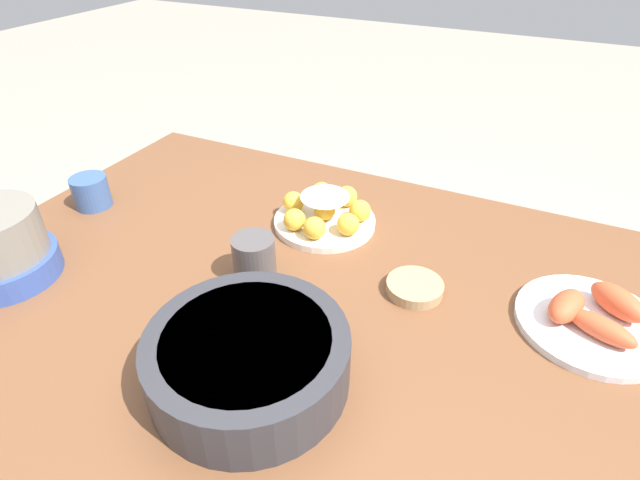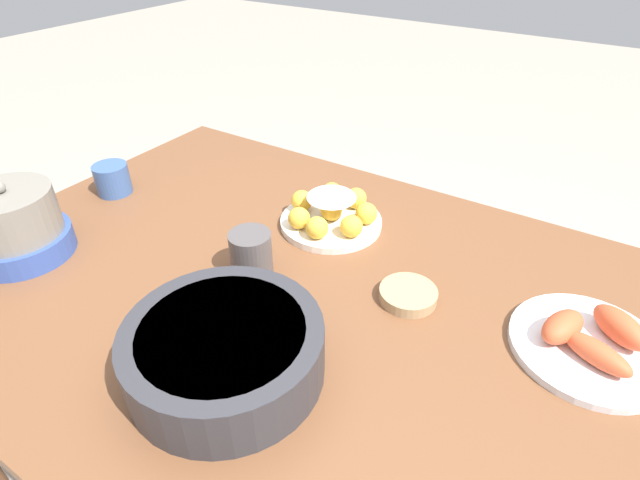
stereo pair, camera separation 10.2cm
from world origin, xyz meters
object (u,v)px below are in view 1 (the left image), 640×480
Objects in this scene: dining_table at (315,326)px; sauce_bowl at (415,287)px; serving_bowl at (248,357)px; cup_near at (91,192)px; cake_plate at (325,214)px; seafood_platter at (593,318)px; cup_far at (254,259)px.

sauce_bowl is (-0.17, -0.09, 0.10)m from dining_table.
serving_bowl reaches higher than cup_near.
seafood_platter is (-0.56, 0.09, -0.01)m from cake_plate.
dining_table is at bearing 110.30° from cake_plate.
sauce_bowl is 0.31m from seafood_platter.
seafood_platter is (-0.47, -0.13, 0.10)m from dining_table.
serving_bowl is 3.34× the size of cup_far.
sauce_bowl is at bearing -178.22° from cup_near.
serving_bowl is 0.25m from cup_far.
dining_table is 5.90× the size of seafood_platter.
cake_plate is 0.91× the size of seafood_platter.
cake_plate is 0.24m from cup_far.
seafood_platter is at bearing 170.42° from cake_plate.
cup_far is (0.04, 0.23, 0.02)m from cake_plate.
serving_bowl is at bearing 61.29° from sauce_bowl.
serving_bowl is 2.85× the size of sauce_bowl.
sauce_bowl is at bearing -118.71° from serving_bowl.
seafood_platter is at bearing -171.60° from sauce_bowl.
seafood_platter is (-0.30, -0.04, 0.01)m from sauce_bowl.
serving_bowl is 0.36m from sauce_bowl.
cake_plate reaches higher than sauce_bowl.
serving_bowl is at bearing 36.86° from seafood_platter.
dining_table is at bearing 15.41° from seafood_platter.
seafood_platter reaches higher than dining_table.
cup_near is at bearing 1.78° from sauce_bowl.
cup_far is at bearing 79.71° from cake_plate.
cup_far reaches higher than dining_table.
cake_plate reaches higher than dining_table.
cake_plate is 0.29m from sauce_bowl.
serving_bowl is 1.21× the size of seafood_platter.
serving_bowl is 0.59m from seafood_platter.
cup_far is (-0.50, 0.07, 0.01)m from cup_near.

